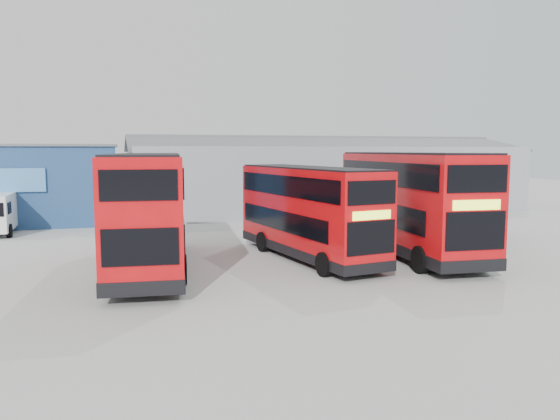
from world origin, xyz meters
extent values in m
plane|color=#A3A49E|center=(0.00, 0.00, 0.00)|extent=(120.00, 120.00, 0.00)
cube|color=navy|center=(-14.00, 18.00, 2.50)|extent=(12.00, 8.00, 5.00)
cube|color=#575C60|center=(-14.00, 18.00, 5.05)|extent=(12.30, 8.30, 0.15)
cube|color=#4888CE|center=(-14.00, 13.90, 3.00)|extent=(3.96, 0.15, 1.40)
cube|color=#8E939B|center=(8.00, 20.00, 2.50)|extent=(30.00, 12.00, 5.00)
cube|color=#575C60|center=(8.00, 17.20, 5.25)|extent=(30.50, 6.33, 1.29)
cube|color=#575C60|center=(8.00, 22.80, 5.25)|extent=(30.50, 6.33, 1.29)
cube|color=red|center=(-6.88, 0.91, 2.45)|extent=(3.71, 11.05, 4.18)
cube|color=black|center=(-6.88, 0.91, 0.57)|extent=(3.75, 11.10, 0.46)
cube|color=black|center=(-5.62, 0.36, 1.96)|extent=(1.02, 9.15, 0.98)
cube|color=black|center=(-8.22, 0.64, 1.96)|extent=(1.02, 9.15, 0.98)
cube|color=black|center=(-5.57, 0.77, 3.72)|extent=(1.12, 10.17, 0.98)
cube|color=black|center=(-8.18, 1.05, 3.72)|extent=(1.12, 10.17, 0.98)
cube|color=black|center=(-6.31, 6.32, 1.86)|extent=(2.32, 0.30, 1.39)
cube|color=black|center=(-6.31, 6.32, 3.72)|extent=(2.32, 0.30, 0.98)
cube|color=#CAEE32|center=(-6.30, 6.33, 2.79)|extent=(1.85, 0.24, 0.36)
cube|color=black|center=(-7.45, -4.50, 1.86)|extent=(2.26, 0.29, 1.14)
cube|color=black|center=(-7.45, -4.50, 3.72)|extent=(2.26, 0.29, 0.93)
cube|color=black|center=(-6.88, 0.91, 4.56)|extent=(3.54, 10.88, 0.10)
cylinder|color=black|center=(-5.25, 4.53, 0.54)|extent=(0.44, 1.10, 1.07)
cylinder|color=black|center=(-7.71, 4.79, 0.54)|extent=(0.44, 1.10, 1.07)
cylinder|color=black|center=(-5.93, -1.94, 0.54)|extent=(0.44, 1.10, 1.07)
cylinder|color=black|center=(-8.40, -1.68, 0.54)|extent=(0.44, 1.10, 1.07)
cube|color=red|center=(-0.09, 1.09, 2.14)|extent=(3.68, 9.71, 3.66)
cube|color=black|center=(-0.09, 1.09, 0.50)|extent=(3.72, 9.75, 0.41)
cube|color=black|center=(-1.28, 1.27, 1.72)|extent=(1.28, 7.95, 0.86)
cube|color=black|center=(0.98, 1.62, 1.72)|extent=(1.28, 7.95, 0.86)
cube|color=black|center=(-1.23, 0.92, 3.25)|extent=(1.41, 8.84, 0.86)
cube|color=black|center=(1.04, 1.27, 3.25)|extent=(1.41, 8.84, 0.86)
cube|color=black|center=(0.63, -3.61, 1.63)|extent=(2.01, 0.36, 1.22)
cube|color=black|center=(0.63, -3.61, 3.25)|extent=(2.01, 0.36, 0.86)
cube|color=#CAEE32|center=(0.64, -3.62, 2.44)|extent=(1.61, 0.28, 0.32)
cube|color=black|center=(-0.82, 5.79, 1.63)|extent=(1.97, 0.35, 0.99)
cube|color=black|center=(-0.82, 5.79, 3.25)|extent=(1.97, 0.35, 0.81)
cube|color=black|center=(-0.09, 1.09, 3.99)|extent=(3.53, 9.56, 0.09)
cylinder|color=black|center=(-0.66, -2.33, 0.47)|extent=(0.43, 0.97, 0.94)
cylinder|color=black|center=(1.48, -2.00, 0.47)|extent=(0.43, 0.97, 0.94)
cylinder|color=black|center=(-1.53, 3.29, 0.47)|extent=(0.43, 0.97, 0.94)
cylinder|color=black|center=(0.61, 3.62, 0.47)|extent=(0.43, 0.97, 0.94)
cube|color=red|center=(4.66, 0.76, 2.47)|extent=(3.48, 11.09, 4.21)
cube|color=black|center=(4.66, 0.76, 0.57)|extent=(3.53, 11.13, 0.47)
cube|color=black|center=(3.38, 1.29, 1.97)|extent=(0.81, 9.22, 0.99)
cube|color=black|center=(6.01, 1.07, 1.97)|extent=(0.81, 9.22, 0.99)
cube|color=black|center=(3.35, 0.87, 3.74)|extent=(0.89, 10.26, 0.99)
cube|color=black|center=(5.98, 0.66, 3.74)|extent=(0.89, 10.26, 0.99)
cube|color=black|center=(4.21, -4.69, 1.87)|extent=(2.33, 0.24, 1.40)
cube|color=black|center=(4.21, -4.69, 3.74)|extent=(2.33, 0.24, 0.99)
cube|color=#CAEE32|center=(4.21, -4.70, 2.81)|extent=(1.87, 0.19, 0.36)
cube|color=black|center=(5.11, 6.22, 1.87)|extent=(2.28, 0.24, 1.14)
cube|color=black|center=(5.11, 6.22, 3.74)|extent=(2.28, 0.24, 0.94)
cube|color=black|center=(4.66, 0.76, 4.59)|extent=(3.31, 10.92, 0.10)
cylinder|color=black|center=(3.11, -2.91, 0.54)|extent=(0.42, 1.10, 1.08)
cylinder|color=black|center=(5.59, -3.12, 0.54)|extent=(0.42, 1.10, 1.08)
cylinder|color=black|center=(3.64, 3.61, 0.54)|extent=(0.42, 1.10, 1.08)
cylinder|color=black|center=(6.13, 3.41, 0.54)|extent=(0.42, 1.10, 1.08)
cube|color=#0C0D38|center=(9.67, 6.42, 1.51)|extent=(3.37, 10.08, 2.38)
cube|color=black|center=(9.67, 6.42, 0.48)|extent=(3.41, 10.12, 0.36)
cube|color=#AC140D|center=(9.67, 6.42, 1.08)|extent=(3.40, 10.11, 0.22)
cube|color=black|center=(10.77, 6.02, 1.89)|extent=(0.99, 8.22, 0.85)
cube|color=black|center=(8.50, 6.28, 1.89)|extent=(0.99, 8.22, 0.85)
cube|color=black|center=(10.24, 11.35, 1.66)|extent=(2.01, 0.28, 1.17)
cube|color=black|center=(9.10, 1.49, 1.66)|extent=(1.97, 0.27, 0.99)
cylinder|color=black|center=(11.14, 9.78, 0.47)|extent=(0.39, 0.96, 0.93)
cylinder|color=black|center=(9.00, 10.03, 0.47)|extent=(0.39, 0.96, 0.93)
cylinder|color=black|center=(10.42, 3.53, 0.47)|extent=(0.39, 0.96, 0.93)
cylinder|color=black|center=(8.27, 3.78, 0.47)|extent=(0.39, 0.96, 0.93)
cube|color=black|center=(-13.63, 11.39, 1.63)|extent=(0.06, 0.95, 0.63)
cylinder|color=black|center=(-13.70, 11.28, 0.38)|extent=(0.26, 0.76, 0.76)
cylinder|color=black|center=(-13.72, 14.86, 0.38)|extent=(0.26, 0.76, 0.76)
camera|label=1|loc=(-8.15, -21.14, 4.75)|focal=35.00mm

